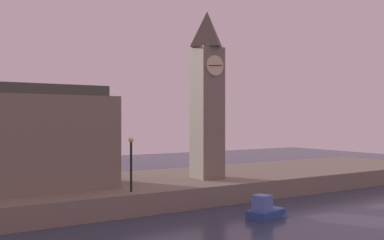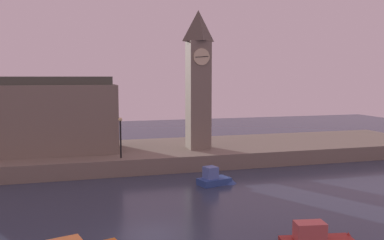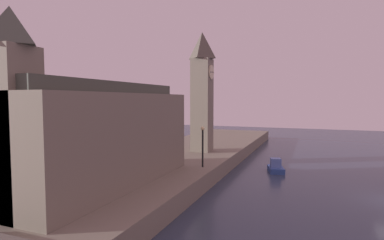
{
  "view_description": "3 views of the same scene",
  "coord_description": "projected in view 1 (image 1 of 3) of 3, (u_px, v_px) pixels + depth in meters",
  "views": [
    {
      "loc": [
        -12.24,
        -12.16,
        6.45
      ],
      "look_at": [
        6.08,
        17.34,
        6.37
      ],
      "focal_mm": 40.77,
      "sensor_mm": 36.0,
      "label": 1
    },
    {
      "loc": [
        -3.92,
        -22.05,
        8.92
      ],
      "look_at": [
        6.42,
        14.58,
        4.86
      ],
      "focal_mm": 38.48,
      "sensor_mm": 36.0,
      "label": 2
    },
    {
      "loc": [
        -26.6,
        5.88,
        7.65
      ],
      "look_at": [
        2.49,
        17.27,
        5.59
      ],
      "focal_mm": 29.14,
      "sensor_mm": 36.0,
      "label": 3
    }
  ],
  "objects": [
    {
      "name": "clock_tower",
      "position": [
        207.0,
        92.0,
        36.52
      ],
      "size": [
        2.39,
        2.43,
        14.0
      ],
      "color": "slate",
      "rests_on": "far_embankment"
    },
    {
      "name": "far_embankment",
      "position": [
        107.0,
        192.0,
        33.79
      ],
      "size": [
        70.0,
        12.0,
        1.5
      ],
      "primitive_type": "cube",
      "color": "slate",
      "rests_on": "ground"
    },
    {
      "name": "boat_tour_blue",
      "position": [
        269.0,
        210.0,
        28.61
      ],
      "size": [
        3.55,
        2.1,
        1.54
      ],
      "color": "#2D4C93",
      "rests_on": "ground"
    },
    {
      "name": "streetlamp",
      "position": [
        131.0,
        157.0,
        29.64
      ],
      "size": [
        0.36,
        0.36,
        3.72
      ],
      "color": "black",
      "rests_on": "far_embankment"
    }
  ]
}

